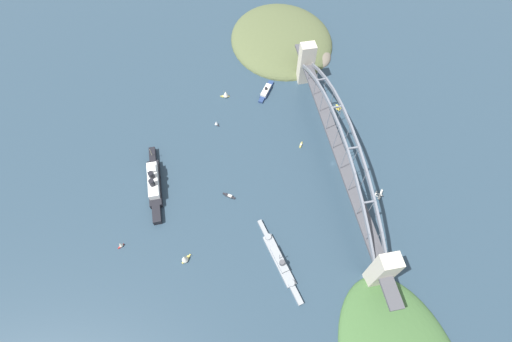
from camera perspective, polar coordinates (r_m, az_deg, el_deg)
The scene contains 14 objects.
ground_plane at distance 378.99m, azimuth 11.79°, elevation 1.19°, with size 1400.00×1400.00×0.00m, color #283D4C.
harbor_arch_bridge at distance 356.58m, azimuth 12.56°, elevation 3.62°, with size 297.68×16.20×61.25m.
headland_east_shore at distance 498.87m, azimuth 4.20°, elevation 19.42°, with size 147.40×127.79×30.11m.
ocean_liner at distance 365.72m, azimuth -15.49°, elevation -1.73°, with size 84.58×12.28×19.70m.
naval_cruiser at distance 325.03m, azimuth 3.64°, elevation -13.65°, with size 79.36×23.63×16.17m.
harbor_ferry_steamer at distance 430.20m, azimuth 1.56°, elevation 12.27°, with size 32.36×23.45×7.58m.
seaplane_taxiing_near_bridge at distance 369.31m, azimuth 18.52°, elevation -3.50°, with size 10.30×9.31×4.90m.
seaplane_second_in_formation at distance 422.65m, azimuth 12.74°, elevation 9.45°, with size 9.51×8.44×4.97m.
small_boat_0 at distance 328.36m, azimuth -10.99°, elevation -13.10°, with size 8.64×9.18×10.48m.
small_boat_1 at distance 425.17m, azimuth -4.72°, elevation 11.80°, with size 6.53×10.24×9.61m.
small_boat_2 at distance 352.10m, azimuth -4.16°, elevation -3.86°, with size 9.08×11.56×2.10m.
small_boat_3 at distance 400.38m, azimuth -6.16°, elevation 7.38°, with size 5.69×5.27×5.94m.
small_boat_4 at distance 349.04m, azimuth -20.22°, elevation -10.62°, with size 4.93×5.62×7.39m.
small_boat_5 at distance 385.86m, azimuth 6.96°, elevation 4.04°, with size 7.35×5.07×2.00m.
Camera 1 is at (-185.24, 112.75, 310.82)m, focal length 25.87 mm.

